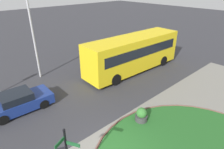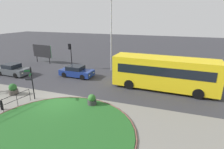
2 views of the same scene
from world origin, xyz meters
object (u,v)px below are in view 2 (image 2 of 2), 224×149
bus_yellow (164,73)px  lamppost_tall (111,34)px  traffic_light_near (70,51)px  planter_near_signpost (13,90)px  billboard_left (42,51)px  signpost_directional (31,81)px  planter_kerbside (92,100)px  car_far_lane (13,70)px  car_near_lane (77,71)px  bollard_foreground (1,105)px

bus_yellow → lamppost_tall: lamppost_tall is taller
traffic_light_near → planter_near_signpost: traffic_light_near is taller
lamppost_tall → billboard_left: lamppost_tall is taller
signpost_directional → bus_yellow: (10.86, 6.23, -0.01)m
planter_near_signpost → planter_kerbside: 8.10m
car_far_lane → car_near_lane: bearing=16.6°
lamppost_tall → planter_kerbside: lamppost_tall is taller
bus_yellow → billboard_left: bearing=167.3°
bus_yellow → car_near_lane: 10.53m
bus_yellow → car_near_lane: bus_yellow is taller
bollard_foreground → bus_yellow: 14.75m
car_near_lane → planter_near_signpost: (-3.02, -6.76, -0.15)m
bus_yellow → car_far_lane: bearing=-173.7°
planter_near_signpost → bollard_foreground: bearing=-58.9°
bus_yellow → car_near_lane: bearing=178.1°
bollard_foreground → planter_near_signpost: planter_near_signpost is taller
signpost_directional → traffic_light_near: traffic_light_near is taller
bus_yellow → planter_near_signpost: bus_yellow is taller
car_near_lane → traffic_light_near: traffic_light_near is taller
bus_yellow → lamppost_tall: 9.23m
planter_near_signpost → lamppost_tall: bearing=60.0°
lamppost_tall → planter_kerbside: (1.89, -10.27, -4.50)m
signpost_directional → car_far_lane: signpost_directional is taller
bollard_foreground → planter_near_signpost: size_ratio=0.76×
lamppost_tall → planter_kerbside: 11.37m
car_far_lane → traffic_light_near: 7.63m
signpost_directional → billboard_left: 13.96m
bollard_foreground → lamppost_tall: bearing=71.0°
billboard_left → lamppost_tall: bearing=5.8°
lamppost_tall → planter_near_signpost: 13.16m
car_far_lane → traffic_light_near: bearing=43.1°
car_near_lane → billboard_left: (-8.58, 4.34, 1.22)m
signpost_directional → billboard_left: bearing=125.8°
signpost_directional → car_near_lane: signpost_directional is taller
car_far_lane → planter_near_signpost: bearing=-41.0°
traffic_light_near → billboard_left: size_ratio=0.95×
car_far_lane → planter_kerbside: bearing=-15.7°
planter_near_signpost → signpost_directional: bearing=-4.9°
bollard_foreground → traffic_light_near: bearing=94.9°
planter_near_signpost → car_near_lane: bearing=65.9°
bollard_foreground → planter_kerbside: size_ratio=0.84×
signpost_directional → car_near_lane: 7.09m
planter_near_signpost → bus_yellow: bearing=24.1°
planter_near_signpost → planter_kerbside: bearing=3.2°
bus_yellow → car_near_lane: size_ratio=2.44×
bus_yellow → bollard_foreground: bearing=-141.7°
billboard_left → planter_kerbside: billboard_left is taller
car_far_lane → lamppost_tall: size_ratio=0.47×
car_far_lane → lamppost_tall: lamppost_tall is taller
lamppost_tall → planter_near_signpost: bearing=-120.0°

